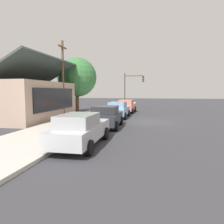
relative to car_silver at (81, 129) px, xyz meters
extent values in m
plane|color=#38383D|center=(9.00, -2.77, -0.82)|extent=(120.00, 120.00, 0.00)
cube|color=beige|center=(9.00, 2.83, -0.74)|extent=(60.00, 4.20, 0.16)
cube|color=silver|center=(0.12, 0.00, -0.14)|extent=(4.89, 1.75, 0.70)
cube|color=#A0A2A6|center=(-0.37, 0.00, 0.49)|extent=(2.35, 1.53, 0.56)
cylinder|color=black|center=(1.63, 0.87, -0.49)|extent=(0.66, 0.22, 0.66)
cylinder|color=black|center=(1.64, -0.85, -0.49)|extent=(0.66, 0.22, 0.66)
cylinder|color=black|center=(-1.40, 0.85, -0.49)|extent=(0.66, 0.22, 0.66)
cylinder|color=black|center=(-1.39, -0.87, -0.49)|extent=(0.66, 0.22, 0.66)
cube|color=#2D3035|center=(5.47, -0.03, -0.14)|extent=(4.44, 1.95, 0.70)
cube|color=#27292D|center=(5.04, -0.04, 0.49)|extent=(2.15, 1.66, 0.56)
cylinder|color=black|center=(6.81, 0.92, -0.49)|extent=(0.67, 0.24, 0.66)
cylinder|color=black|center=(6.86, -0.90, -0.49)|extent=(0.67, 0.24, 0.66)
cylinder|color=black|center=(4.09, 0.84, -0.49)|extent=(0.67, 0.24, 0.66)
cylinder|color=black|center=(4.14, -0.98, -0.49)|extent=(0.67, 0.24, 0.66)
cube|color=#8CB7E0|center=(11.31, 0.10, -0.14)|extent=(4.64, 1.73, 0.70)
cube|color=#779CBE|center=(10.85, 0.10, 0.49)|extent=(2.23, 1.52, 0.56)
cylinder|color=black|center=(12.75, 0.97, -0.49)|extent=(0.66, 0.22, 0.66)
cylinder|color=black|center=(12.75, -0.75, -0.49)|extent=(0.66, 0.22, 0.66)
cylinder|color=black|center=(9.87, 0.96, -0.49)|extent=(0.66, 0.22, 0.66)
cylinder|color=black|center=(9.88, -0.76, -0.49)|extent=(0.66, 0.22, 0.66)
cube|color=#EA8C75|center=(16.60, -0.04, -0.14)|extent=(4.49, 1.84, 0.70)
cube|color=tan|center=(16.16, -0.03, 0.49)|extent=(2.17, 1.58, 0.56)
cylinder|color=black|center=(18.00, 0.80, -0.49)|extent=(0.66, 0.23, 0.66)
cylinder|color=black|center=(17.96, -0.94, -0.49)|extent=(0.66, 0.23, 0.66)
cylinder|color=black|center=(15.24, 0.86, -0.49)|extent=(0.66, 0.23, 0.66)
cylinder|color=black|center=(15.20, -0.88, -0.49)|extent=(0.66, 0.23, 0.66)
cube|color=tan|center=(8.39, 9.23, 0.93)|extent=(9.39, 7.69, 3.50)
cube|color=black|center=(8.39, 5.35, 1.11)|extent=(7.51, 0.08, 1.96)
cube|color=#3F4C47|center=(8.39, 7.31, 3.70)|extent=(9.99, 4.14, 2.30)
cylinder|color=brown|center=(15.30, 5.93, 0.69)|extent=(0.44, 0.44, 3.02)
sphere|color=#38753D|center=(15.30, 5.93, 3.51)|extent=(4.76, 4.76, 4.76)
cylinder|color=#383833|center=(20.87, 0.83, 1.78)|extent=(0.14, 0.14, 5.20)
cylinder|color=#383833|center=(20.87, -0.47, 3.98)|extent=(0.10, 2.60, 0.10)
cube|color=black|center=(20.87, -1.77, 3.53)|extent=(0.28, 0.24, 0.80)
sphere|color=red|center=(20.72, -1.77, 3.79)|extent=(0.16, 0.16, 0.16)
sphere|color=yellow|center=(20.72, -1.77, 3.53)|extent=(0.16, 0.16, 0.16)
sphere|color=green|center=(20.72, -1.77, 3.27)|extent=(0.16, 0.16, 0.16)
cylinder|color=brown|center=(10.14, 5.43, 2.93)|extent=(0.24, 0.24, 7.50)
cube|color=brown|center=(10.14, 5.43, 6.08)|extent=(1.80, 0.12, 0.12)
cylinder|color=red|center=(5.93, 1.43, -0.38)|extent=(0.22, 0.22, 0.55)
sphere|color=red|center=(5.93, 1.43, -0.04)|extent=(0.18, 0.18, 0.18)
camera|label=1|loc=(-9.62, -3.48, 1.83)|focal=34.25mm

